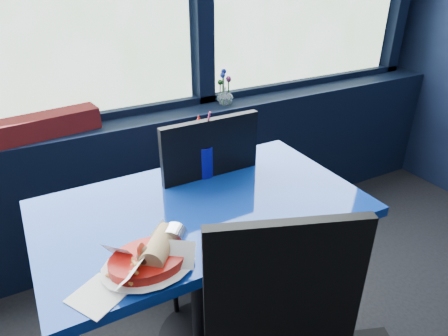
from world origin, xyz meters
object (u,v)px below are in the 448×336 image
at_px(flower_vase, 225,94).
at_px(ketchup_bottle, 200,146).
at_px(planter_box, 44,125).
at_px(food_basket, 150,258).
at_px(chair_near_back, 199,196).
at_px(near_table, 203,243).
at_px(soda_cup, 203,159).

height_order(flower_vase, ketchup_bottle, flower_vase).
distance_m(planter_box, food_basket, 1.10).
bearing_deg(chair_near_back, food_basket, 52.49).
bearing_deg(flower_vase, planter_box, 179.60).
height_order(chair_near_back, food_basket, chair_near_back).
relative_size(flower_vase, ketchup_bottle, 0.81).
relative_size(near_table, planter_box, 2.32).
bearing_deg(near_table, ketchup_bottle, 65.75).
xyz_separation_m(planter_box, soda_cup, (0.54, -0.65, -0.03)).
height_order(planter_box, flower_vase, flower_vase).
bearing_deg(food_basket, near_table, 15.00).
height_order(near_table, ketchup_bottle, ketchup_bottle).
xyz_separation_m(flower_vase, ketchup_bottle, (-0.44, -0.59, -0.00)).
bearing_deg(ketchup_bottle, soda_cup, -98.41).
bearing_deg(near_table, flower_vase, 56.41).
bearing_deg(chair_near_back, ketchup_bottle, 72.62).
height_order(planter_box, food_basket, planter_box).
xyz_separation_m(chair_near_back, ketchup_bottle, (-0.02, -0.06, 0.29)).
height_order(flower_vase, soda_cup, soda_cup).
relative_size(flower_vase, soda_cup, 0.71).
xyz_separation_m(near_table, food_basket, (-0.28, -0.24, 0.22)).
height_order(near_table, soda_cup, soda_cup).
xyz_separation_m(chair_near_back, food_basket, (-0.42, -0.55, 0.21)).
distance_m(ketchup_bottle, soda_cup, 0.06).
distance_m(near_table, planter_box, 0.99).
xyz_separation_m(near_table, soda_cup, (0.11, 0.20, 0.25)).
bearing_deg(ketchup_bottle, planter_box, 132.63).
distance_m(chair_near_back, soda_cup, 0.27).
distance_m(food_basket, soda_cup, 0.59).
bearing_deg(chair_near_back, near_table, 66.72).
xyz_separation_m(chair_near_back, soda_cup, (-0.03, -0.11, 0.25)).
bearing_deg(chair_near_back, soda_cup, 76.47).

